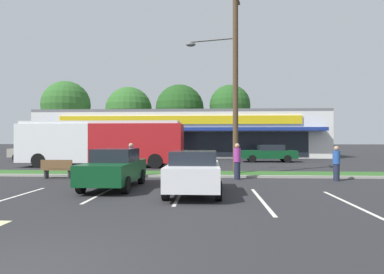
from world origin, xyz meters
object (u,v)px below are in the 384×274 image
at_px(city_bus, 102,142).
at_px(car_2, 269,153).
at_px(utility_pole, 233,74).
at_px(pedestrian_by_pole, 336,163).
at_px(bus_stop_bench, 58,169).
at_px(car_1, 35,152).
at_px(car_3, 114,168).
at_px(car_4, 194,172).
at_px(car_0, 110,153).
at_px(pedestrian_near_bench, 237,161).
at_px(pedestrian_mid, 131,161).

bearing_deg(city_bus, car_2, -155.74).
relative_size(utility_pole, pedestrian_by_pole, 6.38).
distance_m(bus_stop_bench, car_1, 16.21).
distance_m(utility_pole, pedestrian_by_pole, 7.17).
xyz_separation_m(bus_stop_bench, car_3, (3.78, -3.03, 0.31)).
bearing_deg(car_4, car_0, 25.68).
relative_size(car_1, car_4, 1.04).
distance_m(car_0, pedestrian_near_bench, 16.37).
bearing_deg(pedestrian_near_bench, bus_stop_bench, 138.02).
xyz_separation_m(city_bus, pedestrian_mid, (3.74, -6.88, -0.87)).
bearing_deg(bus_stop_bench, car_3, 141.25).
bearing_deg(utility_pole, pedestrian_near_bench, -88.45).
xyz_separation_m(city_bus, car_0, (-1.14, 5.68, -0.98)).
distance_m(utility_pole, car_4, 8.40).
height_order(car_3, pedestrian_by_pole, pedestrian_by_pole).
bearing_deg(pedestrian_by_pole, utility_pole, 96.91).
bearing_deg(car_3, utility_pole, 135.77).
bearing_deg(bus_stop_bench, pedestrian_near_bench, -179.20).
distance_m(bus_stop_bench, pedestrian_near_bench, 9.00).
bearing_deg(utility_pole, pedestrian_mid, -160.10).
bearing_deg(utility_pole, pedestrian_by_pole, -27.79).
height_order(bus_stop_bench, pedestrian_near_bench, pedestrian_near_bench).
height_order(city_bus, car_0, city_bus).
relative_size(car_0, pedestrian_mid, 2.65).
relative_size(car_3, pedestrian_mid, 2.48).
distance_m(bus_stop_bench, car_0, 12.97).
height_order(car_0, car_2, car_0).
height_order(city_bus, car_2, city_bus).
bearing_deg(car_3, car_0, -162.59).
relative_size(car_4, pedestrian_near_bench, 2.44).
xyz_separation_m(car_1, car_2, (21.20, -0.86, -0.05)).
relative_size(car_1, car_2, 0.96).
relative_size(car_2, pedestrian_mid, 2.64).
height_order(car_0, pedestrian_mid, pedestrian_mid).
height_order(car_1, pedestrian_by_pole, pedestrian_by_pole).
relative_size(utility_pole, city_bus, 0.91).
bearing_deg(utility_pole, car_2, 70.51).
bearing_deg(pedestrian_mid, pedestrian_near_bench, -138.48).
bearing_deg(car_0, car_1, -7.10).
height_order(bus_stop_bench, car_2, car_2).
relative_size(car_0, pedestrian_by_pole, 2.86).
bearing_deg(pedestrian_mid, car_1, -3.98).
relative_size(utility_pole, pedestrian_near_bench, 5.93).
xyz_separation_m(car_4, pedestrian_near_bench, (1.91, 4.49, 0.09)).
xyz_separation_m(car_2, pedestrian_near_bench, (-3.73, -12.83, 0.13)).
bearing_deg(car_3, car_4, 68.09).
xyz_separation_m(utility_pole, car_3, (-5.16, -5.30, -4.82)).
xyz_separation_m(utility_pole, pedestrian_mid, (-5.28, -1.91, -4.73)).
relative_size(car_2, car_4, 1.09).
xyz_separation_m(bus_stop_bench, pedestrian_mid, (3.65, 0.36, 0.39)).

